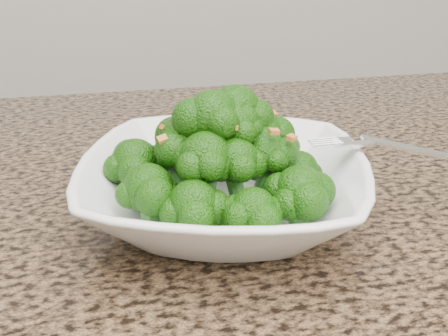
{
  "coord_description": "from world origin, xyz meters",
  "views": [
    {
      "loc": [
        -0.08,
        -0.05,
        1.14
      ],
      "look_at": [
        0.02,
        0.38,
        0.95
      ],
      "focal_mm": 45.0,
      "sensor_mm": 36.0,
      "label": 1
    }
  ],
  "objects": [
    {
      "name": "granite_counter",
      "position": [
        0.0,
        0.3,
        0.89
      ],
      "size": [
        1.64,
        1.04,
        0.03
      ],
      "primitive_type": "cube",
      "color": "brown",
      "rests_on": "cabinet"
    },
    {
      "name": "bowl",
      "position": [
        0.02,
        0.38,
        0.93
      ],
      "size": [
        0.3,
        0.3,
        0.06
      ],
      "primitive_type": "imported",
      "rotation": [
        0.0,
        0.0,
        -0.28
      ],
      "color": "white",
      "rests_on": "granite_counter"
    },
    {
      "name": "broccoli_pile",
      "position": [
        0.02,
        0.38,
        1.0
      ],
      "size": [
        0.21,
        0.21,
        0.07
      ],
      "primitive_type": null,
      "color": "#1A5509",
      "rests_on": "bowl"
    },
    {
      "name": "garlic_topping",
      "position": [
        0.02,
        0.38,
        1.04
      ],
      "size": [
        0.13,
        0.13,
        0.01
      ],
      "primitive_type": null,
      "color": "orange",
      "rests_on": "broccoli_pile"
    },
    {
      "name": "fork",
      "position": [
        0.14,
        0.37,
        0.97
      ],
      "size": [
        0.16,
        0.07,
        0.01
      ],
      "primitive_type": null,
      "rotation": [
        0.0,
        0.0,
        -0.25
      ],
      "color": "silver",
      "rests_on": "bowl"
    }
  ]
}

